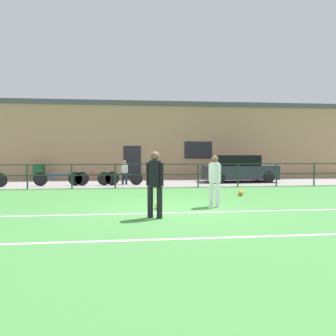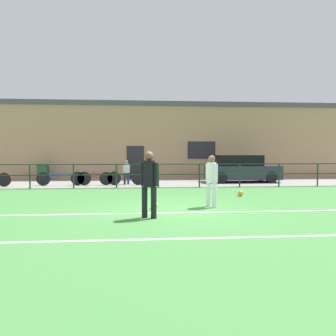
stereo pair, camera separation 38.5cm
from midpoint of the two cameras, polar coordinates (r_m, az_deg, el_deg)
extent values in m
cube|color=#478C42|center=(9.42, -0.31, -7.72)|extent=(60.00, 44.00, 0.04)
cube|color=white|center=(9.03, -0.05, -8.04)|extent=(36.00, 0.11, 0.00)
cube|color=white|center=(6.44, 2.61, -12.52)|extent=(36.00, 0.11, 0.00)
cube|color=gray|center=(17.82, -3.17, -2.62)|extent=(48.00, 5.00, 0.02)
cylinder|color=#193823|center=(16.06, -24.56, -1.45)|extent=(0.07, 0.07, 1.15)
cylinder|color=#193823|center=(15.55, -17.54, -1.45)|extent=(0.07, 0.07, 1.15)
cylinder|color=#193823|center=(15.28, -10.17, -1.44)|extent=(0.07, 0.07, 1.15)
cylinder|color=#193823|center=(15.28, -2.66, -1.40)|extent=(0.07, 0.07, 1.15)
cylinder|color=#193823|center=(15.54, 4.72, -1.33)|extent=(0.07, 0.07, 1.15)
cylinder|color=#193823|center=(16.04, 11.75, -1.25)|extent=(0.07, 0.07, 1.15)
cylinder|color=#193823|center=(16.77, 18.27, -1.16)|extent=(0.07, 0.07, 1.15)
cylinder|color=#193823|center=(17.69, 24.17, -1.07)|extent=(0.07, 0.07, 1.15)
cube|color=#193823|center=(15.25, -2.67, 0.67)|extent=(36.00, 0.04, 0.04)
cube|color=#193823|center=(15.28, -2.66, -1.18)|extent=(36.00, 0.04, 0.04)
cube|color=tan|center=(21.44, -3.73, 4.50)|extent=(28.00, 2.40, 4.65)
cube|color=#232328|center=(20.20, -6.98, 0.97)|extent=(1.10, 0.04, 2.10)
cube|color=#232328|center=(20.58, 4.91, 3.22)|extent=(1.80, 0.04, 1.10)
cube|color=#4C4C51|center=(21.65, -3.75, 11.06)|extent=(28.00, 2.56, 0.30)
cylinder|color=black|center=(8.23, -2.87, -6.23)|extent=(0.15, 0.15, 0.82)
cylinder|color=black|center=(8.32, -4.53, -6.13)|extent=(0.15, 0.15, 0.82)
cylinder|color=black|center=(8.19, -3.72, -1.00)|extent=(0.30, 0.30, 0.68)
sphere|color=brown|center=(8.17, -3.73, 2.17)|extent=(0.23, 0.23, 0.23)
cylinder|color=black|center=(8.13, -2.52, -1.16)|extent=(0.11, 0.11, 0.61)
cylinder|color=black|center=(8.26, -4.90, -1.10)|extent=(0.11, 0.11, 0.61)
cylinder|color=white|center=(9.97, 7.82, -4.82)|extent=(0.14, 0.14, 0.76)
cylinder|color=white|center=(10.11, 6.70, -4.71)|extent=(0.14, 0.14, 0.76)
cylinder|color=white|center=(9.97, 7.28, -0.78)|extent=(0.28, 0.28, 0.63)
sphere|color=brown|center=(9.95, 7.30, 1.65)|extent=(0.22, 0.22, 0.22)
cylinder|color=white|center=(9.87, 8.09, -0.93)|extent=(0.10, 0.10, 0.56)
cylinder|color=white|center=(10.07, 6.49, -0.84)|extent=(0.10, 0.10, 0.56)
sphere|color=orange|center=(12.74, 12.06, -4.41)|extent=(0.22, 0.22, 0.22)
sphere|color=#E5E04C|center=(9.64, -2.94, -6.68)|extent=(0.23, 0.23, 0.23)
cylinder|color=#232D4C|center=(16.79, -8.14, -1.91)|extent=(0.11, 0.11, 0.60)
cylinder|color=#232D4C|center=(16.81, -8.77, -1.91)|extent=(0.11, 0.11, 0.60)
cylinder|color=white|center=(16.76, -8.47, -0.05)|extent=(0.22, 0.22, 0.50)
sphere|color=#A37556|center=(16.75, -8.48, 1.09)|extent=(0.17, 0.17, 0.17)
cylinder|color=white|center=(16.74, -8.02, -0.09)|extent=(0.08, 0.08, 0.44)
cylinder|color=white|center=(16.78, -8.92, -0.09)|extent=(0.08, 0.08, 0.44)
cube|color=#282D38|center=(18.52, 12.10, -0.73)|extent=(4.07, 1.67, 0.77)
cube|color=black|center=(18.42, 11.52, 1.36)|extent=(2.44, 1.40, 0.59)
cylinder|color=black|center=(17.37, 8.59, -1.76)|extent=(0.60, 0.18, 0.60)
cylinder|color=black|center=(18.28, 17.00, -1.62)|extent=(0.60, 0.18, 0.60)
cylinder|color=black|center=(18.92, 7.35, -1.37)|extent=(0.60, 0.18, 0.60)
cylinder|color=black|center=(19.75, 15.17, -1.27)|extent=(0.60, 0.18, 0.60)
cylinder|color=black|center=(17.46, -28.43, -1.92)|extent=(0.68, 0.04, 0.68)
cylinder|color=#1E6633|center=(17.44, -28.45, -0.96)|extent=(0.03, 0.03, 0.28)
cylinder|color=black|center=(16.69, -15.81, -1.86)|extent=(0.70, 0.04, 0.70)
cylinder|color=black|center=(16.51, -10.62, -1.85)|extent=(0.70, 0.04, 0.70)
cube|color=maroon|center=(16.57, -13.24, -1.07)|extent=(1.18, 0.04, 0.04)
cube|color=maroon|center=(16.63, -14.53, -1.47)|extent=(0.73, 0.03, 0.25)
cylinder|color=maroon|center=(16.59, -14.15, -0.73)|extent=(0.03, 0.03, 0.20)
cylinder|color=maroon|center=(16.49, -10.63, -0.82)|extent=(0.03, 0.03, 0.28)
cylinder|color=black|center=(16.55, -12.05, -1.89)|extent=(0.67, 0.04, 0.67)
cylinder|color=black|center=(16.46, -6.38, -1.87)|extent=(0.67, 0.04, 0.67)
cube|color=black|center=(16.47, -9.23, -1.12)|extent=(1.27, 0.04, 0.04)
cube|color=black|center=(16.50, -10.64, -1.51)|extent=(0.80, 0.03, 0.24)
cylinder|color=black|center=(16.48, -10.22, -0.78)|extent=(0.03, 0.03, 0.20)
cylinder|color=black|center=(16.44, -6.38, -0.87)|extent=(0.03, 0.03, 0.28)
cylinder|color=black|center=(17.15, -22.52, -1.85)|extent=(0.69, 0.04, 0.69)
cylinder|color=black|center=(16.75, -16.93, -1.86)|extent=(0.69, 0.04, 0.69)
cube|color=#234C99|center=(16.91, -19.77, -1.09)|extent=(1.32, 0.04, 0.04)
cube|color=#234C99|center=(17.02, -21.15, -1.47)|extent=(0.83, 0.03, 0.25)
cylinder|color=#234C99|center=(16.98, -20.75, -0.76)|extent=(0.03, 0.03, 0.20)
cylinder|color=#234C99|center=(16.73, -16.94, -0.85)|extent=(0.03, 0.03, 0.28)
cube|color=#194C28|center=(20.33, -22.64, -0.87)|extent=(0.57, 0.48, 0.89)
cube|color=#143D20|center=(20.30, -22.67, 0.50)|extent=(0.60, 0.51, 0.08)
camera|label=1|loc=(0.19, -90.82, -0.04)|focal=33.99mm
camera|label=2|loc=(0.19, 89.18, 0.04)|focal=33.99mm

